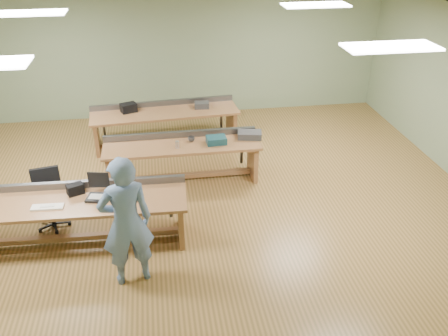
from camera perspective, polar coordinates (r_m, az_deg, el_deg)
The scene contains 21 objects.
floor at distance 8.45m, azimuth -3.93°, elevation -3.60°, with size 10.00×10.00×0.00m, color olive.
ceiling at distance 7.30m, azimuth -4.75°, elevation 16.71°, with size 10.00×10.00×0.00m, color silver.
wall_back at distance 11.53m, azimuth -6.05°, elevation 13.48°, with size 10.00×0.04×3.00m, color gray.
wall_front at distance 4.37m, azimuth 0.36°, elevation -14.88°, with size 10.00×0.04×3.00m, color gray.
fluor_panels at distance 7.30m, azimuth -4.74°, elevation 16.48°, with size 6.20×3.50×0.03m.
workbench_front at distance 7.42m, azimuth -17.19°, elevation -4.86°, with size 3.27×0.98×0.86m.
workbench_mid at distance 8.75m, azimuth -5.05°, elevation 1.79°, with size 2.84×0.76×0.86m.
workbench_back at distance 10.23m, azimuth -7.10°, elevation 5.84°, with size 3.15×1.05×0.86m.
person at distance 6.29m, azimuth -11.68°, elevation -6.42°, with size 0.69×0.45×1.90m, color #667CA7.
laptop_base at distance 7.24m, azimuth -14.92°, elevation -3.48°, with size 0.32×0.26×0.03m, color black.
laptop_screen at distance 7.22m, azimuth -14.85°, elevation -1.38°, with size 0.32×0.02×0.25m, color black.
keyboard at distance 7.25m, azimuth -20.47°, elevation -4.42°, with size 0.45×0.15×0.03m, color silver.
trackball_mouse at distance 7.06m, azimuth -10.90°, elevation -3.71°, with size 0.13×0.15×0.06m, color white.
camera_bag at distance 7.42m, azimuth -17.47°, elevation -2.43°, with size 0.24×0.15×0.16m, color black.
task_chair at distance 8.05m, azimuth -20.13°, elevation -4.33°, with size 0.61×0.61×0.97m.
parts_bin_teal at distance 8.63m, azimuth -0.93°, elevation 3.38°, with size 0.35×0.27×0.12m, color #153B44.
parts_bin_grey at distance 8.86m, azimuth 3.09°, elevation 4.02°, with size 0.44×0.28×0.12m, color #343436.
mug at distance 8.73m, azimuth -3.96°, elevation 3.51°, with size 0.12×0.12×0.10m, color #343436.
drinks_can at distance 8.50m, azimuth -5.65°, elevation 2.83°, with size 0.07×0.07×0.13m, color #B7B7BB.
storage_box_back at distance 10.21m, azimuth -11.41°, elevation 7.12°, with size 0.32×0.23×0.18m, color black.
tray_back at distance 10.25m, azimuth -2.69°, elevation 7.58°, with size 0.31×0.22×0.12m, color #343436.
Camera 1 is at (-0.50, -7.12, 4.52)m, focal length 38.00 mm.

